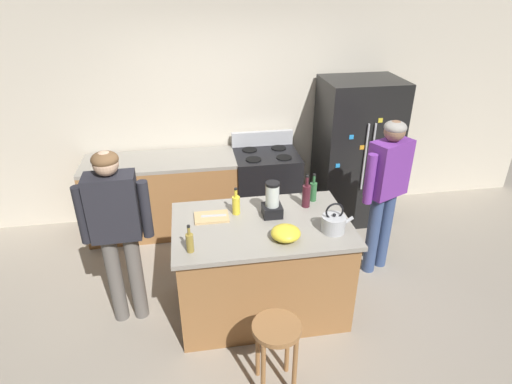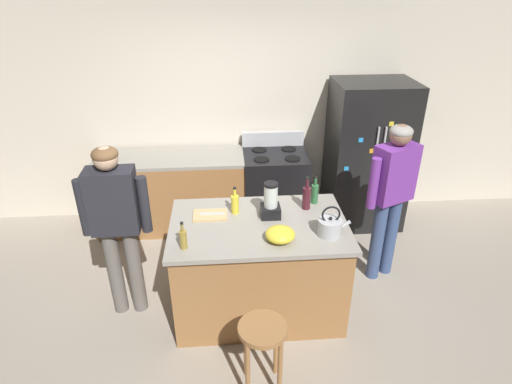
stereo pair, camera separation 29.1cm
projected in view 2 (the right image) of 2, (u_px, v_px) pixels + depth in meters
ground_plane at (258, 306)px, 4.11m from camera, size 14.00×14.00×0.00m
back_wall at (245, 110)px, 5.20m from camera, size 8.00×0.10×2.70m
kitchen_island at (259, 267)px, 3.89m from camera, size 1.54×0.98×0.93m
back_counter_run at (183, 192)px, 5.20m from camera, size 2.00×0.64×0.93m
refrigerator at (367, 156)px, 5.12m from camera, size 0.90×0.73×1.78m
stove_range at (275, 189)px, 5.25m from camera, size 0.76×0.65×1.11m
person_by_island_left at (116, 218)px, 3.62m from camera, size 0.59×0.23×1.65m
person_by_sink_right at (392, 189)px, 4.09m from camera, size 0.57×0.36×1.66m
bar_stool at (263, 340)px, 3.10m from camera, size 0.36×0.36×0.62m
blender_appliance at (271, 203)px, 3.72m from camera, size 0.17×0.17×0.33m
bottle_olive_oil at (315, 193)px, 3.96m from camera, size 0.07×0.07×0.28m
bottle_wine at (307, 197)px, 3.85m from camera, size 0.08×0.08×0.32m
bottle_vinegar at (183, 239)px, 3.31m from camera, size 0.06×0.06×0.24m
bottle_soda at (235, 204)px, 3.79m from camera, size 0.07×0.07×0.26m
mixing_bowl at (280, 234)px, 3.42m from camera, size 0.24×0.24×0.11m
tea_kettle at (330, 226)px, 3.49m from camera, size 0.28×0.20×0.27m
cutting_board at (210, 215)px, 3.78m from camera, size 0.30×0.20×0.02m
chef_knife at (212, 214)px, 3.77m from camera, size 0.22×0.04×0.01m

